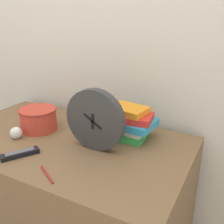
# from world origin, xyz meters

# --- Properties ---
(wall_back) EXTENTS (6.00, 0.04, 2.40)m
(wall_back) POSITION_xyz_m (0.00, 0.77, 1.20)
(wall_back) COLOR silver
(wall_back) RESTS_ON ground_plane
(desk) EXTENTS (1.22, 0.70, 0.75)m
(desk) POSITION_xyz_m (0.00, 0.35, 0.38)
(desk) COLOR brown
(desk) RESTS_ON ground_plane
(desk_clock) EXTENTS (0.28, 0.04, 0.28)m
(desk_clock) POSITION_xyz_m (0.19, 0.34, 0.90)
(desk_clock) COLOR #333333
(desk_clock) RESTS_ON desk
(book_stack) EXTENTS (0.27, 0.21, 0.16)m
(book_stack) POSITION_xyz_m (0.26, 0.53, 0.83)
(book_stack) COLOR green
(book_stack) RESTS_ON desk
(basket) EXTENTS (0.20, 0.20, 0.12)m
(basket) POSITION_xyz_m (-0.19, 0.39, 0.82)
(basket) COLOR #C63D2D
(basket) RESTS_ON desk
(tv_remote) EXTENTS (0.12, 0.16, 0.02)m
(tv_remote) POSITION_xyz_m (-0.07, 0.13, 0.77)
(tv_remote) COLOR black
(tv_remote) RESTS_ON desk
(crumpled_paper_ball) EXTENTS (0.06, 0.06, 0.06)m
(crumpled_paper_ball) POSITION_xyz_m (-0.21, 0.25, 0.78)
(crumpled_paper_ball) COLOR white
(crumpled_paper_ball) RESTS_ON desk
(pen) EXTENTS (0.12, 0.07, 0.01)m
(pen) POSITION_xyz_m (0.13, 0.08, 0.76)
(pen) COLOR #B21E1E
(pen) RESTS_ON desk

